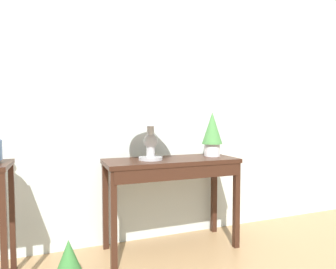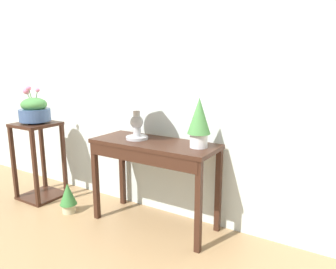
% 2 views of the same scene
% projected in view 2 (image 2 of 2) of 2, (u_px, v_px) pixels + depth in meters
% --- Properties ---
extents(back_wall_with_art, '(9.00, 0.10, 2.80)m').
position_uv_depth(back_wall_with_art, '(163.00, 65.00, 2.83)').
color(back_wall_with_art, silver).
rests_on(back_wall_with_art, ground).
extents(console_table, '(1.10, 0.44, 0.76)m').
position_uv_depth(console_table, '(153.00, 155.00, 2.66)').
color(console_table, '#381E14').
rests_on(console_table, ground).
extents(table_lamp, '(0.39, 0.39, 0.53)m').
position_uv_depth(table_lamp, '(136.00, 96.00, 2.66)').
color(table_lamp, '#B7B7BC').
rests_on(table_lamp, console_table).
extents(potted_plant_on_console, '(0.18, 0.18, 0.39)m').
position_uv_depth(potted_plant_on_console, '(199.00, 120.00, 2.42)').
color(potted_plant_on_console, silver).
rests_on(potted_plant_on_console, console_table).
extents(pedestal_stand_left, '(0.40, 0.40, 0.82)m').
position_uv_depth(pedestal_stand_left, '(39.00, 161.00, 3.31)').
color(pedestal_stand_left, '#381E14').
rests_on(pedestal_stand_left, ground).
extents(planter_bowl_wide, '(0.31, 0.31, 0.38)m').
position_uv_depth(planter_bowl_wide, '(34.00, 110.00, 3.19)').
color(planter_bowl_wide, '#3D5684').
rests_on(planter_bowl_wide, pedestal_stand_left).
extents(potted_plant_floor, '(0.16, 0.16, 0.30)m').
position_uv_depth(potted_plant_floor, '(68.00, 197.00, 3.00)').
color(potted_plant_floor, beige).
rests_on(potted_plant_floor, ground).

